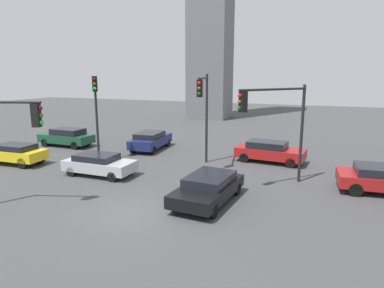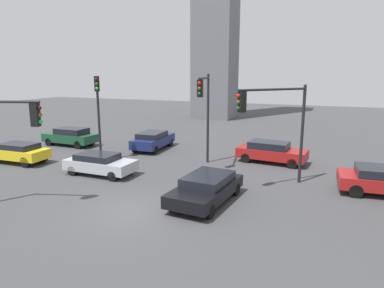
# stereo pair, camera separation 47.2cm
# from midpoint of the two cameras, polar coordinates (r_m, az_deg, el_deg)

# --- Properties ---
(ground_plane) EXTENTS (107.23, 107.23, 0.00)m
(ground_plane) POSITION_cam_midpoint_polar(r_m,az_deg,el_deg) (15.67, -10.12, -10.93)
(ground_plane) COLOR #424244
(traffic_light_0) EXTENTS (3.28, 1.19, 4.91)m
(traffic_light_0) POSITION_cam_midpoint_polar(r_m,az_deg,el_deg) (17.02, -29.29, 2.02)
(traffic_light_0) COLOR black
(traffic_light_0) RESTS_ON ground_plane
(traffic_light_1) EXTENTS (2.96, 3.25, 5.35)m
(traffic_light_1) POSITION_cam_midpoint_polar(r_m,az_deg,el_deg) (18.14, 12.75, 4.81)
(traffic_light_1) COLOR black
(traffic_light_1) RESTS_ON ground_plane
(traffic_light_2) EXTENTS (0.44, 0.49, 5.73)m
(traffic_light_2) POSITION_cam_midpoint_polar(r_m,az_deg,el_deg) (23.98, -16.11, 6.48)
(traffic_light_2) COLOR black
(traffic_light_2) RESTS_ON ground_plane
(traffic_light_3) EXTENTS (0.71, 3.08, 5.87)m
(traffic_light_3) POSITION_cam_midpoint_polar(r_m,az_deg,el_deg) (21.51, 1.29, 6.86)
(traffic_light_3) COLOR black
(traffic_light_3) RESTS_ON ground_plane
(car_0) EXTENTS (2.50, 4.76, 1.28)m
(car_0) POSITION_cam_midpoint_polar(r_m,az_deg,el_deg) (16.31, 1.88, -7.21)
(car_0) COLOR black
(car_0) RESTS_ON ground_plane
(car_1) EXTENTS (4.30, 1.86, 1.35)m
(car_1) POSITION_cam_midpoint_polar(r_m,az_deg,el_deg) (25.81, -27.74, -1.32)
(car_1) COLOR yellow
(car_1) RESTS_ON ground_plane
(car_3) EXTENTS (4.51, 1.93, 1.47)m
(car_3) POSITION_cam_midpoint_polar(r_m,az_deg,el_deg) (30.17, -20.38, 1.11)
(car_3) COLOR #19472D
(car_3) RESTS_ON ground_plane
(car_5) EXTENTS (4.19, 1.92, 1.26)m
(car_5) POSITION_cam_midpoint_polar(r_m,az_deg,el_deg) (21.20, -15.69, -3.18)
(car_5) COLOR #ADB2B7
(car_5) RESTS_ON ground_plane
(car_6) EXTENTS (2.12, 4.53, 1.39)m
(car_6) POSITION_cam_midpoint_polar(r_m,az_deg,el_deg) (27.33, -7.35, 0.65)
(car_6) COLOR navy
(car_6) RESTS_ON ground_plane
(car_7) EXTENTS (4.69, 2.35, 1.42)m
(car_7) POSITION_cam_midpoint_polar(r_m,az_deg,el_deg) (23.82, 12.08, -1.16)
(car_7) COLOR maroon
(car_7) RESTS_ON ground_plane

